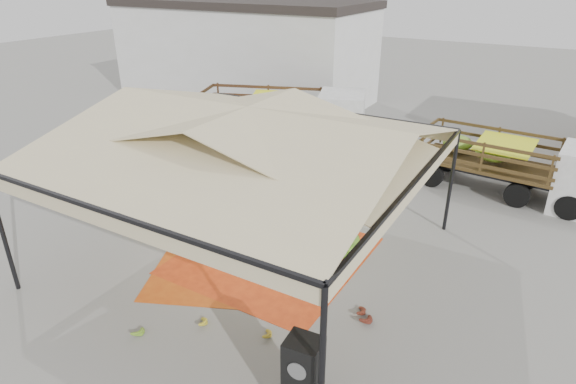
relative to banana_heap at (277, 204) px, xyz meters
The scene contains 17 objects.
ground 2.02m from the banana_heap, 78.48° to the right, with size 90.00×90.00×0.00m, color slate.
canopy_tent 3.29m from the banana_heap, 78.48° to the right, with size 8.10×8.10×4.00m.
building_white 15.61m from the banana_heap, 128.43° to the left, with size 14.30×6.30×5.40m.
tarp_left 2.22m from the banana_heap, 82.09° to the right, with size 4.33×4.12×0.01m, color #CC5713.
tarp_right 1.90m from the banana_heap, 62.10° to the right, with size 4.39×4.61×0.01m, color #DB4814.
banana_heap is the anchor object (origin of this frame).
hand_yellow_a 4.92m from the banana_heap, 61.92° to the right, with size 0.44×0.36×0.20m, color #BC8C25.
hand_yellow_b 4.82m from the banana_heap, 78.88° to the right, with size 0.44×0.36×0.20m, color gold.
hand_red_a 4.82m from the banana_heap, 35.86° to the right, with size 0.51×0.41×0.23m, color #511C12.
hand_red_b 4.57m from the banana_heap, 35.85° to the right, with size 0.48×0.39×0.22m, color #5F2315.
hand_green 5.60m from the banana_heap, 90.32° to the right, with size 0.44×0.36×0.20m, color #547919.
hanging_bunches 4.46m from the banana_heap, 42.17° to the right, with size 1.74×0.24×0.20m.
speaker_stack 6.82m from the banana_heap, 54.94° to the right, with size 0.62×0.55×1.60m.
banana_leaves 3.38m from the banana_heap, behind, with size 0.96×1.36×3.70m, color #3C741F, non-canonical shape.
vendor 3.04m from the banana_heap, 97.33° to the left, with size 0.71×0.46×1.94m, color gray.
truck_left 7.12m from the banana_heap, 117.50° to the left, with size 7.14×4.46×2.32m.
truck_right 8.11m from the banana_heap, 44.26° to the left, with size 5.91×2.42×1.98m.
Camera 1 is at (6.27, -8.86, 6.88)m, focal length 30.00 mm.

